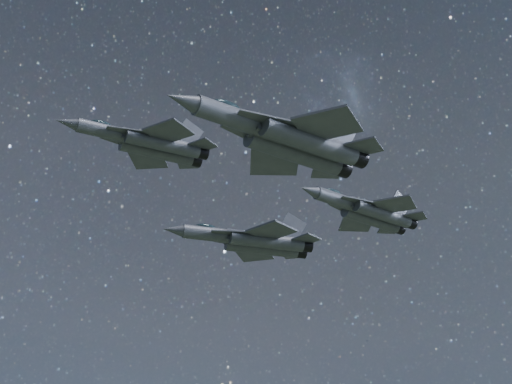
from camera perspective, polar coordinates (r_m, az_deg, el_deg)
name	(u,v)px	position (r m, az deg, el deg)	size (l,w,h in m)	color
jet_lead	(148,143)	(77.08, -7.87, 3.56)	(15.59, 10.99, 3.94)	#373A45
jet_left	(252,241)	(98.10, -0.27, -3.57)	(19.73, 13.85, 4.98)	#373A45
jet_right	(287,139)	(65.86, 2.27, 3.90)	(19.75, 13.57, 4.96)	#373A45
jet_slot	(368,211)	(84.32, 8.14, -1.41)	(15.83, 10.79, 3.98)	#373A45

